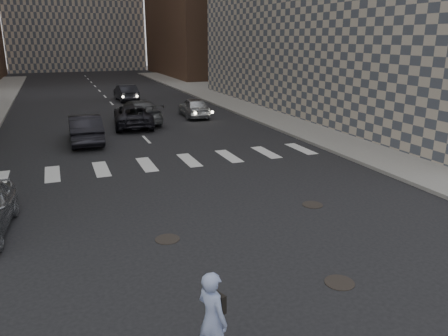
% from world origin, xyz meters
% --- Properties ---
extents(ground, '(160.00, 160.00, 0.00)m').
position_xyz_m(ground, '(0.00, 0.00, 0.00)').
color(ground, black).
rests_on(ground, ground).
extents(sidewalk_right, '(13.00, 80.00, 0.15)m').
position_xyz_m(sidewalk_right, '(14.50, 20.00, 0.07)').
color(sidewalk_right, gray).
rests_on(sidewalk_right, ground).
extents(manhole_a, '(0.70, 0.70, 0.02)m').
position_xyz_m(manhole_a, '(1.20, -2.50, 0.01)').
color(manhole_a, black).
rests_on(manhole_a, ground).
extents(manhole_b, '(0.70, 0.70, 0.02)m').
position_xyz_m(manhole_b, '(-2.00, 1.20, 0.01)').
color(manhole_b, black).
rests_on(manhole_b, ground).
extents(manhole_c, '(0.70, 0.70, 0.02)m').
position_xyz_m(manhole_c, '(3.30, 2.00, 0.01)').
color(manhole_c, black).
rests_on(manhole_c, ground).
extents(skateboarder, '(0.63, 0.96, 1.87)m').
position_xyz_m(skateboarder, '(-2.49, -4.00, 0.98)').
color(skateboarder, brown).
rests_on(skateboarder, ground).
extents(traffic_car_a, '(1.70, 4.73, 1.55)m').
position_xyz_m(traffic_car_a, '(-3.20, 14.45, 0.78)').
color(traffic_car_a, black).
rests_on(traffic_car_a, ground).
extents(traffic_car_b, '(2.78, 5.51, 1.53)m').
position_xyz_m(traffic_car_b, '(0.50, 19.09, 0.77)').
color(traffic_car_b, '#505357').
rests_on(traffic_car_b, ground).
extents(traffic_car_c, '(2.91, 5.29, 1.40)m').
position_xyz_m(traffic_car_c, '(-0.01, 18.00, 0.70)').
color(traffic_car_c, black).
rests_on(traffic_car_c, ground).
extents(traffic_car_d, '(1.93, 4.23, 1.41)m').
position_xyz_m(traffic_car_d, '(4.70, 20.00, 0.70)').
color(traffic_car_d, '#B3B6BA').
rests_on(traffic_car_d, ground).
extents(traffic_car_e, '(1.71, 4.45, 1.44)m').
position_xyz_m(traffic_car_e, '(1.47, 30.23, 0.72)').
color(traffic_car_e, black).
rests_on(traffic_car_e, ground).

